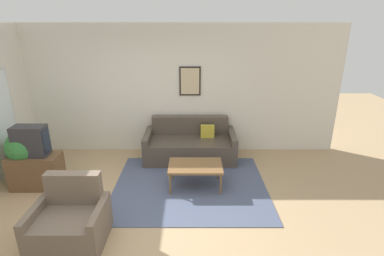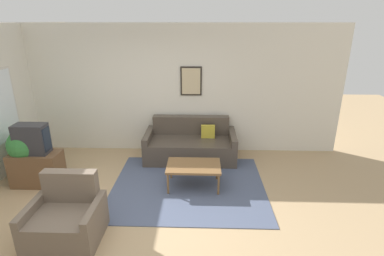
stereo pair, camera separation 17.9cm
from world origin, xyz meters
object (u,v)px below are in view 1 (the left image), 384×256
object	(u,v)px
coffee_table	(195,167)
tv	(30,141)
potted_plant_tall	(24,149)
armchair	(70,222)
couch	(190,145)

from	to	relation	value
coffee_table	tv	distance (m)	2.77
potted_plant_tall	armchair	bearing A→B (deg)	-48.53
couch	armchair	size ratio (longest dim) A/B	2.04
armchair	potted_plant_tall	bearing A→B (deg)	115.76
couch	coffee_table	bearing A→B (deg)	-85.29
couch	potted_plant_tall	distance (m)	3.03
potted_plant_tall	couch	bearing A→B (deg)	20.70
couch	tv	world-z (taller)	tv
coffee_table	armchair	world-z (taller)	armchair
coffee_table	tv	bearing A→B (deg)	-179.96
couch	tv	size ratio (longest dim) A/B	3.47
tv	potted_plant_tall	distance (m)	0.27
potted_plant_tall	coffee_table	bearing A→B (deg)	-1.80
tv	potted_plant_tall	size ratio (longest dim) A/B	0.53
coffee_table	couch	bearing A→B (deg)	94.71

